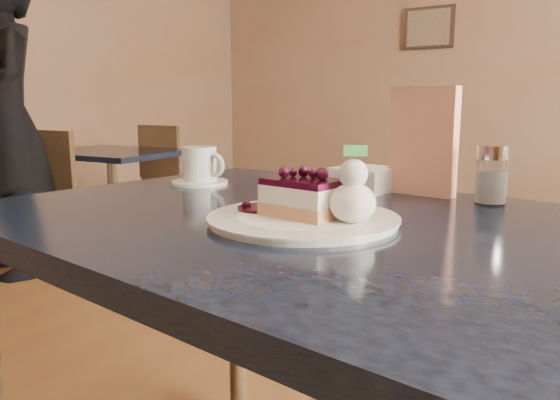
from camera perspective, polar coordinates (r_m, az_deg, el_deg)
The scene contains 11 objects.
main_table at distance 0.98m, azimuth 4.31°, elevation -6.65°, with size 1.36×0.98×0.79m.
dessert_plate at distance 0.91m, azimuth 2.44°, elevation -2.06°, with size 0.31×0.31×0.01m, color white.
cheesecake_slice at distance 0.91m, azimuth 2.45°, elevation 0.24°, with size 0.14×0.10×0.06m.
whipped_cream at distance 0.86m, azimuth 7.59°, elevation -0.30°, with size 0.07×0.07×0.07m.
berry_sauce at distance 0.96m, azimuth -1.96°, elevation -0.85°, with size 0.08×0.08×0.01m, color black.
coffee_set at distance 1.35m, azimuth -8.32°, elevation 3.39°, with size 0.15×0.14×0.09m.
menu_card at distance 1.22m, azimuth 14.69°, elevation 5.95°, with size 0.15×0.03×0.23m, color beige.
sugar_shaker at distance 1.15m, azimuth 21.25°, elevation 2.52°, with size 0.06×0.06×0.12m.
napkin_stack at distance 1.26m, azimuth 8.83°, elevation 2.20°, with size 0.13×0.13×0.05m, color white.
bg_table_far_left at distance 4.00m, azimuth -16.86°, elevation -3.61°, with size 0.95×1.61×1.07m.
patron at distance 3.45m, azimuth -26.55°, elevation 7.35°, with size 0.64×0.42×1.76m, color black.
Camera 1 is at (0.37, -0.45, 0.99)m, focal length 35.00 mm.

